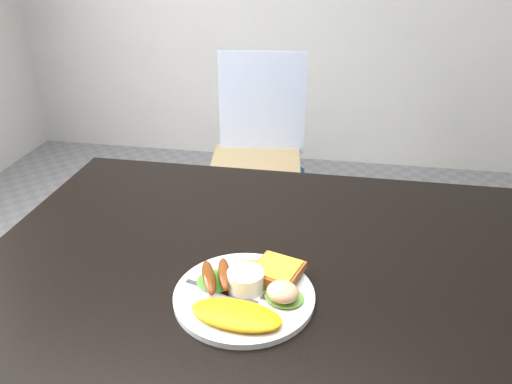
{
  "coord_description": "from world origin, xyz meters",
  "views": [
    {
      "loc": [
        0.09,
        -0.83,
        1.32
      ],
      "look_at": [
        -0.05,
        -0.02,
        0.9
      ],
      "focal_mm": 35.0,
      "sensor_mm": 36.0,
      "label": 1
    }
  ],
  "objects": [
    {
      "name": "person",
      "position": [
        -0.03,
        0.69,
        0.8
      ],
      "size": [
        0.66,
        0.54,
        1.6
      ],
      "primitive_type": "imported",
      "rotation": [
        0.0,
        0.0,
        3.44
      ],
      "color": "#20558B",
      "rests_on": "ground"
    },
    {
      "name": "omelette",
      "position": [
        -0.05,
        -0.21,
        0.77
      ],
      "size": [
        0.16,
        0.09,
        0.02
      ],
      "primitive_type": "ellipsoid",
      "rotation": [
        0.0,
        0.0,
        -0.11
      ],
      "color": "yellow",
      "rests_on": "plate"
    },
    {
      "name": "dining_table",
      "position": [
        0.0,
        0.0,
        0.73
      ],
      "size": [
        1.2,
        0.8,
        0.04
      ],
      "primitive_type": "cube",
      "color": "black",
      "rests_on": "ground"
    },
    {
      "name": "fork",
      "position": [
        -0.09,
        -0.15,
        0.76
      ],
      "size": [
        0.14,
        0.05,
        0.0
      ],
      "primitive_type": "cube",
      "rotation": [
        0.0,
        0.0,
        -0.29
      ],
      "color": "#ADAFB7",
      "rests_on": "plate"
    },
    {
      "name": "dining_chair",
      "position": [
        -0.24,
        1.07,
        0.45
      ],
      "size": [
        0.42,
        0.42,
        0.04
      ],
      "primitive_type": "cube",
      "rotation": [
        0.0,
        0.0,
        0.12
      ],
      "color": "tan",
      "rests_on": "ground"
    },
    {
      "name": "lettuce_left",
      "position": [
        -0.1,
        -0.12,
        0.77
      ],
      "size": [
        0.09,
        0.09,
        0.01
      ],
      "primitive_type": "ellipsoid",
      "rotation": [
        0.0,
        0.0,
        0.37
      ],
      "color": "#2C8E1E",
      "rests_on": "plate"
    },
    {
      "name": "sausage_a",
      "position": [
        -0.11,
        -0.14,
        0.78
      ],
      "size": [
        0.06,
        0.1,
        0.02
      ],
      "primitive_type": "ellipsoid",
      "rotation": [
        0.0,
        0.0,
        0.37
      ],
      "color": "#63320B",
      "rests_on": "lettuce_left"
    },
    {
      "name": "potato_salad",
      "position": [
        0.02,
        -0.16,
        0.79
      ],
      "size": [
        0.07,
        0.07,
        0.03
      ],
      "primitive_type": "ellipsoid",
      "rotation": [
        0.0,
        0.0,
        -0.33
      ],
      "color": "beige",
      "rests_on": "lettuce_right"
    },
    {
      "name": "ramekin",
      "position": [
        -0.05,
        -0.13,
        0.78
      ],
      "size": [
        0.08,
        0.08,
        0.04
      ],
      "primitive_type": "cylinder",
      "rotation": [
        0.0,
        0.0,
        0.33
      ],
      "color": "white",
      "rests_on": "plate"
    },
    {
      "name": "sausage_b",
      "position": [
        -0.09,
        -0.12,
        0.78
      ],
      "size": [
        0.05,
        0.1,
        0.02
      ],
      "primitive_type": "ellipsoid",
      "rotation": [
        0.0,
        0.0,
        0.29
      ],
      "color": "brown",
      "rests_on": "lettuce_left"
    },
    {
      "name": "toast_a",
      "position": [
        -0.03,
        -0.09,
        0.77
      ],
      "size": [
        0.1,
        0.1,
        0.01
      ],
      "primitive_type": "cube",
      "rotation": [
        0.0,
        0.0,
        0.28
      ],
      "color": "olive",
      "rests_on": "plate"
    },
    {
      "name": "lettuce_right",
      "position": [
        0.02,
        -0.15,
        0.77
      ],
      "size": [
        0.09,
        0.08,
        0.01
      ],
      "primitive_type": "ellipsoid",
      "rotation": [
        0.0,
        0.0,
        -0.32
      ],
      "color": "#5F9430",
      "rests_on": "plate"
    },
    {
      "name": "toast_b",
      "position": [
        0.0,
        -0.09,
        0.78
      ],
      "size": [
        0.1,
        0.1,
        0.01
      ],
      "primitive_type": "cube",
      "rotation": [
        0.0,
        0.0,
        -0.3
      ],
      "color": "#984929",
      "rests_on": "toast_a"
    },
    {
      "name": "plate",
      "position": [
        -0.05,
        -0.14,
        0.76
      ],
      "size": [
        0.25,
        0.25,
        0.01
      ],
      "primitive_type": "cylinder",
      "color": "white",
      "rests_on": "dining_table"
    }
  ]
}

